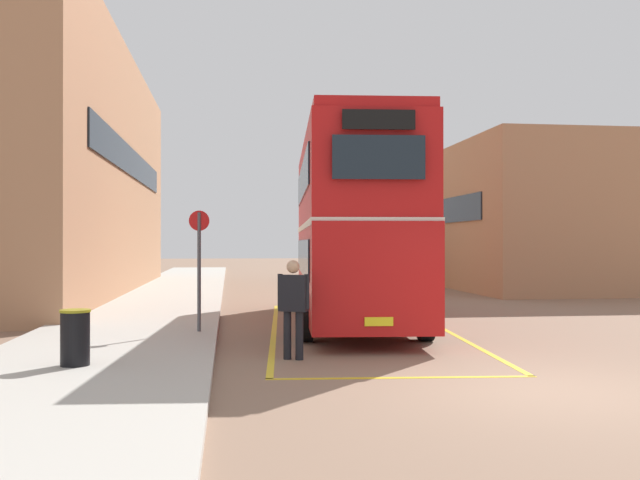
% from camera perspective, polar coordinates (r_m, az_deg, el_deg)
% --- Properties ---
extents(ground_plane, '(135.60, 135.60, 0.00)m').
position_cam_1_polar(ground_plane, '(24.12, 2.78, -5.10)').
color(ground_plane, '#846651').
extents(sidewalk_left, '(4.00, 57.60, 0.14)m').
position_cam_1_polar(sidewalk_left, '(26.22, -12.35, -4.55)').
color(sidewalk_left, '#B2ADA3').
rests_on(sidewalk_left, ground).
extents(brick_building_left, '(5.71, 23.63, 9.51)m').
position_cam_1_polar(brick_building_left, '(29.67, -20.45, 5.02)').
color(brick_building_left, '#AD7A56').
rests_on(brick_building_left, ground).
extents(depot_building_right, '(8.97, 17.00, 6.35)m').
position_cam_1_polar(depot_building_right, '(35.56, 16.14, 1.60)').
color(depot_building_right, '#AD7A56').
rests_on(depot_building_right, ground).
extents(double_decker_bus, '(3.33, 10.42, 4.75)m').
position_cam_1_polar(double_decker_bus, '(17.78, 2.54, 1.26)').
color(double_decker_bus, black).
rests_on(double_decker_bus, ground).
extents(single_deck_bus, '(2.78, 8.39, 3.02)m').
position_cam_1_polar(single_deck_bus, '(38.39, 3.43, -0.84)').
color(single_deck_bus, black).
rests_on(single_deck_bus, ground).
extents(pedestrian_boarding, '(0.54, 0.40, 1.75)m').
position_cam_1_polar(pedestrian_boarding, '(12.36, -2.18, -5.03)').
color(pedestrian_boarding, black).
rests_on(pedestrian_boarding, ground).
extents(litter_bin, '(0.47, 0.47, 0.87)m').
position_cam_1_polar(litter_bin, '(11.66, -19.29, -7.49)').
color(litter_bin, black).
rests_on(litter_bin, sidewalk_left).
extents(bus_stop_sign, '(0.44, 0.08, 2.61)m').
position_cam_1_polar(bus_stop_sign, '(15.36, -9.80, -1.49)').
color(bus_stop_sign, '#4C4C51').
rests_on(bus_stop_sign, sidewalk_left).
extents(bay_marking_yellow, '(5.06, 12.57, 0.01)m').
position_cam_1_polar(bay_marking_yellow, '(16.02, 3.49, -7.57)').
color(bay_marking_yellow, gold).
rests_on(bay_marking_yellow, ground).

